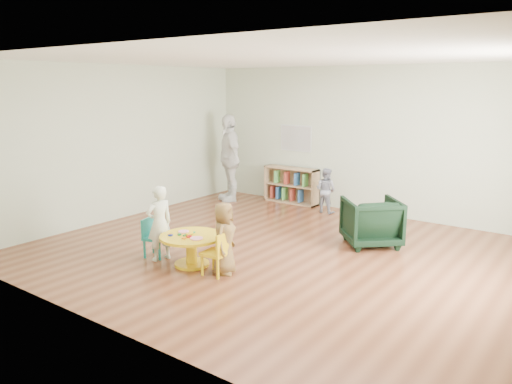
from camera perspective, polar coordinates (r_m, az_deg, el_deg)
room at (r=7.08m, az=2.98°, el=7.71°), size 7.10×7.00×2.80m
activity_table at (r=6.92m, az=-7.40°, el=-5.97°), size 0.86×0.86×0.47m
kid_chair_left at (r=7.37m, az=-11.66°, el=-4.95°), size 0.38×0.38×0.57m
kid_chair_right at (r=6.54m, az=-4.36°, el=-6.86°), size 0.34×0.34×0.58m
bookshelf at (r=10.54m, az=4.08°, el=0.77°), size 1.20×0.30×0.75m
alphabet_poster at (r=10.49m, az=4.59°, el=6.15°), size 0.74×0.01×0.54m
armchair at (r=7.91m, az=13.03°, el=-3.33°), size 1.13×1.14×0.74m
child_left at (r=7.14m, az=-10.97°, el=-3.52°), size 0.34×0.44×1.07m
child_right at (r=6.55m, az=-3.67°, el=-5.28°), size 0.46×0.55×0.96m
toddler at (r=9.76m, az=7.97°, el=0.20°), size 0.45×0.36×0.88m
adult_caretaker at (r=10.63m, az=-3.09°, el=3.92°), size 1.15×0.98×1.84m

